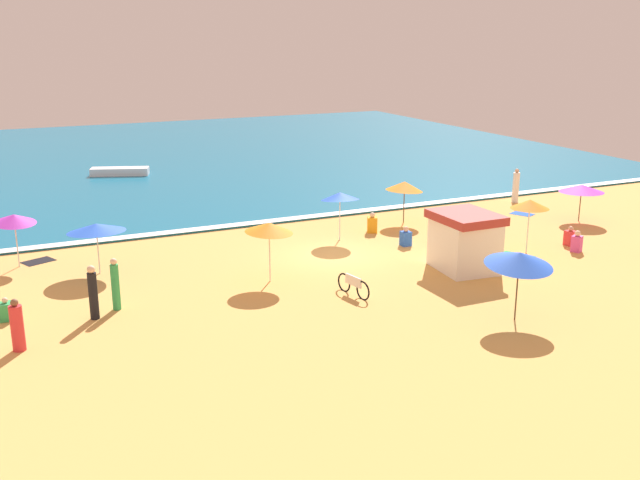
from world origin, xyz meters
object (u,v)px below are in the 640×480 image
at_px(beachgoer_1, 570,237).
at_px(beachgoer_6, 372,224).
at_px(beachgoer_4, 577,242).
at_px(beachgoer_8, 6,311).
at_px(beachgoer_3, 17,327).
at_px(beach_umbrella_2, 530,204).
at_px(beach_umbrella_3, 96,228).
at_px(beach_umbrella_6, 14,219).
at_px(beach_umbrella_0, 519,259).
at_px(small_boat_0, 120,171).
at_px(beach_umbrella_7, 582,188).
at_px(beachgoer_5, 516,187).
at_px(beachgoer_9, 115,285).
at_px(parked_bicycle, 353,285).
at_px(beach_umbrella_4, 405,186).
at_px(lifeguard_cabana, 465,241).
at_px(beach_umbrella_1, 269,228).
at_px(beachgoer_10, 93,293).
at_px(beach_umbrella_5, 340,196).
at_px(beachgoer_2, 406,237).

height_order(beachgoer_1, beachgoer_6, beachgoer_6).
height_order(beachgoer_4, beachgoer_8, beachgoer_4).
xyz_separation_m(beachgoer_3, beachgoer_6, (16.08, 7.31, -0.34)).
distance_m(beach_umbrella_2, beach_umbrella_3, 17.84).
xyz_separation_m(beach_umbrella_6, beachgoer_4, (22.05, -7.95, -1.59)).
relative_size(beach_umbrella_0, beachgoer_8, 3.11).
relative_size(beach_umbrella_6, beachgoer_1, 2.67).
relative_size(beachgoer_6, small_boat_0, 0.25).
height_order(beach_umbrella_7, beachgoer_5, beachgoer_5).
height_order(beachgoer_4, beachgoer_5, beachgoer_5).
distance_m(beach_umbrella_0, beachgoer_8, 16.94).
relative_size(beach_umbrella_0, beachgoer_1, 2.81).
bearing_deg(beachgoer_9, beach_umbrella_3, 88.72).
bearing_deg(beach_umbrella_7, parked_bicycle, -162.52).
bearing_deg(beachgoer_5, beach_umbrella_4, -170.71).
bearing_deg(beach_umbrella_4, lifeguard_cabana, -103.00).
distance_m(beach_umbrella_4, beachgoer_6, 2.87).
height_order(parked_bicycle, beachgoer_4, beachgoer_4).
height_order(beach_umbrella_2, small_boat_0, beach_umbrella_2).
height_order(lifeguard_cabana, beach_umbrella_4, lifeguard_cabana).
relative_size(beach_umbrella_1, beachgoer_5, 1.32).
distance_m(beach_umbrella_6, parked_bicycle, 13.94).
height_order(lifeguard_cabana, beachgoer_10, lifeguard_cabana).
bearing_deg(beach_umbrella_0, beachgoer_8, 155.12).
distance_m(beach_umbrella_5, beachgoer_9, 11.86).
distance_m(beach_umbrella_1, beachgoer_4, 13.71).
bearing_deg(beach_umbrella_3, beachgoer_5, 7.57).
relative_size(beach_umbrella_6, beachgoer_10, 1.26).
bearing_deg(beachgoer_8, beach_umbrella_6, 82.86).
xyz_separation_m(beach_umbrella_4, beachgoer_2, (-2.02, -3.52, -1.49)).
bearing_deg(beach_umbrella_0, beach_umbrella_3, 137.23).
relative_size(beachgoer_5, beachgoer_9, 1.03).
relative_size(beach_umbrella_4, beachgoer_8, 2.74).
relative_size(parked_bicycle, small_boat_0, 0.47).
relative_size(beach_umbrella_5, beachgoer_2, 2.62).
distance_m(beach_umbrella_6, beachgoer_6, 15.70).
distance_m(beach_umbrella_0, beachgoer_4, 9.25).
bearing_deg(beach_umbrella_2, beachgoer_2, 142.85).
distance_m(beachgoer_5, beachgoer_10, 25.24).
height_order(beach_umbrella_0, parked_bicycle, beach_umbrella_0).
xyz_separation_m(beach_umbrella_1, beach_umbrella_6, (-8.59, 6.00, -0.12)).
distance_m(beachgoer_3, beachgoer_9, 3.94).
xyz_separation_m(beachgoer_10, small_boat_0, (5.36, 24.90, -0.56)).
bearing_deg(beachgoer_5, beach_umbrella_5, -167.50).
bearing_deg(beachgoer_6, beachgoer_10, -157.42).
bearing_deg(beachgoer_9, beachgoer_1, -1.55).
bearing_deg(beachgoer_3, beach_umbrella_1, 16.73).
xyz_separation_m(beach_umbrella_5, beachgoer_5, (12.29, 2.73, -1.15)).
xyz_separation_m(beach_umbrella_0, beach_umbrella_2, (5.45, 5.90, 0.04)).
xyz_separation_m(beach_umbrella_0, small_boat_0, (-7.26, 30.87, -1.77)).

